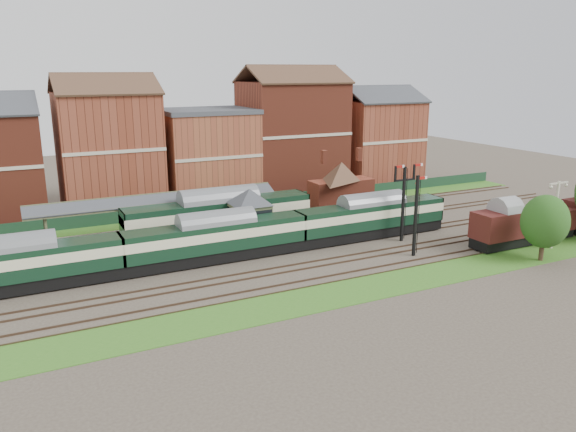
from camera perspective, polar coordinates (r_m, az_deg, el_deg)
name	(u,v)px	position (r m, az deg, el deg)	size (l,w,h in m)	color
ground	(290,250)	(56.86, 0.24, -3.47)	(160.00, 160.00, 0.00)	#473D33
grass_back	(233,214)	(70.93, -5.61, 0.17)	(90.00, 4.50, 0.06)	#2D6619
grass_front	(356,290)	(47.12, 6.91, -7.47)	(90.00, 5.00, 0.06)	#2D6619
fence	(227,205)	(72.57, -6.20, 1.08)	(90.00, 0.12, 1.50)	#193823
platform	(211,228)	(63.49, -7.79, -1.19)	(55.00, 3.40, 1.00)	#2D2D2D
signal_box	(250,216)	(57.59, -3.88, 0.04)	(5.40, 5.40, 6.00)	#586749
brick_hut	(318,225)	(61.53, 3.03, -0.91)	(3.20, 2.64, 2.94)	brown
station_building	(341,184)	(69.82, 5.42, 3.25)	(8.10, 8.10, 5.90)	maroon
canopy	(156,198)	(60.91, -13.26, 1.84)	(26.00, 3.89, 4.08)	#525A38
semaphore_bracket	(404,198)	(59.91, 11.67, 1.76)	(3.60, 0.25, 8.18)	black
semaphore_siding	(416,215)	(55.39, 12.87, 0.14)	(1.23, 0.25, 8.00)	black
yard_lamp	(555,211)	(62.30, 25.53, 0.50)	(2.60, 0.22, 7.00)	beige
town_backdrop	(207,150)	(77.85, -8.28, 6.62)	(69.00, 10.00, 16.00)	maroon
dmu_train	(217,238)	(53.25, -7.25, -2.18)	(52.75, 2.77, 4.05)	black
platform_railcar	(219,215)	(59.89, -7.01, 0.06)	(20.22, 3.18, 4.66)	black
goods_van_a	(549,222)	(66.23, 25.02, -0.52)	(5.53, 2.40, 3.36)	black
goods_van_b	(504,226)	(61.07, 21.08, -0.93)	(6.76, 2.93, 4.10)	black
tree_far	(545,222)	(57.87, 24.65, -0.52)	(4.40, 4.40, 6.43)	#382619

